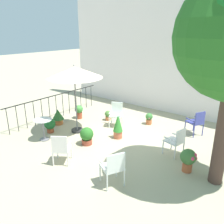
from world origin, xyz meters
TOP-DOWN VIEW (x-y plane):
  - ground_plane at (0.00, 0.00)m, footprint 60.00×60.00m
  - villa_facade at (0.00, 3.75)m, footprint 10.27×0.30m
  - terrace_railing at (-3.00, -0.00)m, footprint 0.03×4.68m
  - patio_umbrella_0 at (-1.30, -0.45)m, footprint 1.93×1.93m
  - cafe_table_0 at (-1.68, -1.63)m, footprint 0.60×0.60m
  - patio_chair_0 at (2.29, 0.13)m, footprint 0.57×0.55m
  - patio_chair_1 at (-0.02, -2.27)m, footprint 0.64×0.65m
  - patio_chair_2 at (-0.50, 0.89)m, footprint 0.60×0.58m
  - patio_chair_3 at (2.26, 1.93)m, footprint 0.64×0.62m
  - patio_chair_4 at (1.72, -2.15)m, footprint 0.65×0.65m
  - potted_plant_0 at (-0.29, -0.98)m, footprint 0.44×0.44m
  - potted_plant_1 at (-2.02, -1.12)m, footprint 0.41×0.41m
  - potted_plant_2 at (-1.11, 1.14)m, footprint 0.27×0.27m
  - potted_plant_3 at (0.22, 0.04)m, footprint 0.33×0.33m
  - potted_plant_4 at (2.89, -0.45)m, footprint 0.43×0.44m
  - potted_plant_5 at (-2.22, 0.55)m, footprint 0.34×0.34m
  - potted_plant_6 at (-2.41, -0.41)m, footprint 0.45×0.45m
  - potted_plant_7 at (0.45, 1.80)m, footprint 0.28×0.28m

SIDE VIEW (x-z plane):
  - ground_plane at x=0.00m, z-range 0.00..0.00m
  - potted_plant_2 at x=-1.11m, z-range 0.02..0.43m
  - potted_plant_7 at x=0.45m, z-range 0.02..0.49m
  - potted_plant_1 at x=-2.02m, z-range 0.03..0.57m
  - potted_plant_0 at x=-0.29m, z-range 0.02..0.61m
  - potted_plant_5 at x=-2.22m, z-range 0.04..0.62m
  - potted_plant_6 at x=-2.41m, z-range 0.03..0.65m
  - potted_plant_4 at x=2.89m, z-range 0.06..0.70m
  - potted_plant_3 at x=0.22m, z-range 0.01..0.89m
  - patio_chair_1 at x=-0.02m, z-range 0.05..0.96m
  - patio_chair_0 at x=2.29m, z-range 0.07..0.95m
  - cafe_table_0 at x=-1.68m, z-range 0.14..0.88m
  - patio_chair_3 at x=2.26m, z-range 0.07..0.98m
  - patio_chair_2 at x=-0.50m, z-range 0.07..1.00m
  - patio_chair_4 at x=1.72m, z-range 0.08..1.00m
  - terrace_railing at x=-3.00m, z-range 0.17..1.19m
  - patio_umbrella_0 at x=-1.30m, z-range 0.95..3.42m
  - villa_facade at x=0.00m, z-range 0.00..5.23m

